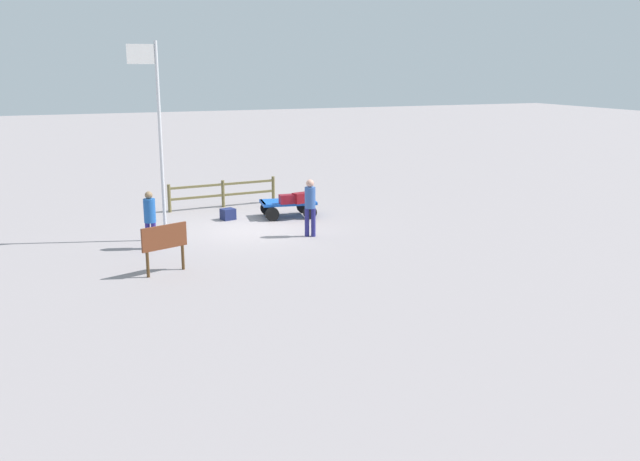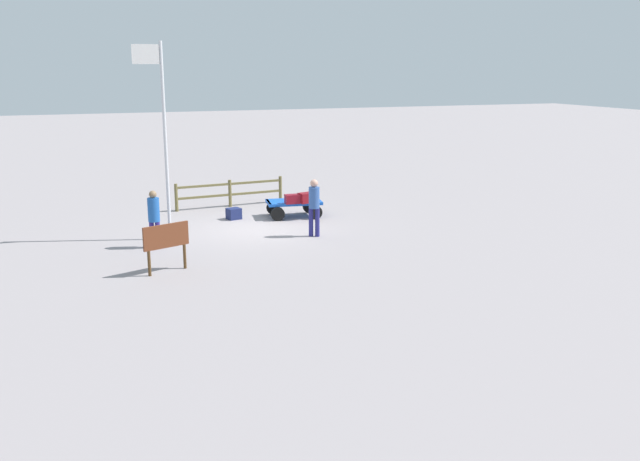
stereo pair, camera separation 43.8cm
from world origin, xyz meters
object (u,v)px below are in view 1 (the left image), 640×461
luggage_cart (287,205)px  suitcase_grey (228,214)px  flagpole (157,128)px  signboard (165,241)px  suitcase_dark (288,199)px  suitcase_navy (301,198)px  worker_trailing (150,216)px  worker_lead (310,203)px

luggage_cart → suitcase_grey: luggage_cart is taller
flagpole → signboard: flagpole is taller
suitcase_dark → suitcase_navy: size_ratio=0.99×
suitcase_dark → worker_trailing: bearing=23.2°
suitcase_dark → worker_lead: (0.16, 2.47, 0.32)m
suitcase_grey → worker_lead: size_ratio=0.30×
luggage_cart → suitcase_dark: (0.13, 0.47, 0.31)m
suitcase_grey → worker_lead: bearing=118.0°
suitcase_dark → worker_lead: size_ratio=0.35×
suitcase_grey → flagpole: (2.58, 2.09, 3.21)m
suitcase_navy → worker_trailing: (5.43, 2.09, 0.23)m
suitcase_dark → signboard: bearing=43.5°
suitcase_navy → worker_lead: worker_lead is taller
suitcase_grey → suitcase_navy: bearing=159.8°
suitcase_dark → suitcase_grey: bearing=-23.3°
worker_trailing → flagpole: flagpole is taller
suitcase_navy → suitcase_grey: size_ratio=1.19×
suitcase_navy → signboard: bearing=40.8°
suitcase_dark → suitcase_navy: bearing=173.9°
luggage_cart → suitcase_dark: bearing=74.1°
suitcase_navy → suitcase_dark: bearing=-6.1°
suitcase_grey → signboard: size_ratio=0.42×
suitcase_navy → suitcase_grey: (2.38, -0.88, -0.56)m
worker_trailing → flagpole: bearing=-118.8°
luggage_cart → flagpole: flagpole is taller
suitcase_navy → worker_trailing: worker_trailing is taller
suitcase_grey → signboard: signboard is taller
worker_lead → flagpole: bearing=-15.6°
worker_trailing → luggage_cart: bearing=-153.0°
luggage_cart → suitcase_dark: suitcase_dark is taller
flagpole → signboard: (0.52, 3.50, -2.54)m
worker_lead → signboard: worker_lead is taller
suitcase_navy → signboard: 7.22m
suitcase_navy → signboard: signboard is taller
worker_lead → worker_trailing: size_ratio=1.06×
flagpole → signboard: size_ratio=4.65×
luggage_cart → flagpole: (4.63, 1.73, 2.97)m
worker_trailing → signboard: size_ratio=1.34×
worker_lead → signboard: size_ratio=1.42×
flagpole → signboard: 4.36m
suitcase_navy → worker_trailing: 5.82m
suitcase_navy → flagpole: flagpole is taller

